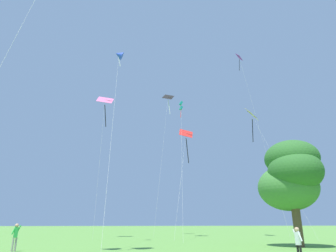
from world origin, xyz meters
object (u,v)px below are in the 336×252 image
object	(u,v)px
kite_yellow_diamond	(253,121)
kite_black_large	(168,103)
tree_right_cluster	(291,175)
person_foreground_watcher	(298,241)
kite_blue_delta	(119,55)
kite_pink_low	(105,107)
kite_red_high	(186,141)
kite_teal_box	(181,107)
person_child_small	(16,235)
kite_purple_streamer	(241,67)

from	to	relation	value
kite_yellow_diamond	kite_black_large	world-z (taller)	kite_black_large
tree_right_cluster	person_foreground_watcher	bearing A→B (deg)	-122.12
kite_blue_delta	kite_pink_low	size ratio (longest dim) A/B	1.06
kite_red_high	kite_pink_low	bearing A→B (deg)	-174.30
kite_black_large	kite_teal_box	world-z (taller)	kite_black_large
kite_black_large	person_foreground_watcher	size ratio (longest dim) A/B	15.12
kite_blue_delta	kite_red_high	size ratio (longest dim) A/B	1.33
kite_teal_box	kite_black_large	bearing A→B (deg)	97.93
kite_teal_box	person_child_small	size ratio (longest dim) A/B	11.25
kite_pink_low	person_child_small	world-z (taller)	kite_pink_low
kite_red_high	kite_teal_box	world-z (taller)	kite_teal_box
kite_blue_delta	person_foreground_watcher	distance (m)	25.17
kite_purple_streamer	kite_black_large	size ratio (longest dim) A/B	1.17
tree_right_cluster	kite_blue_delta	bearing A→B (deg)	155.17
kite_blue_delta	kite_teal_box	distance (m)	14.62
kite_yellow_diamond	kite_teal_box	bearing A→B (deg)	170.01
kite_teal_box	person_child_small	distance (m)	29.13
person_foreground_watcher	kite_yellow_diamond	bearing A→B (deg)	67.09
kite_purple_streamer	kite_blue_delta	bearing A→B (deg)	-151.92
kite_purple_streamer	kite_pink_low	size ratio (longest dim) A/B	1.47
kite_black_large	kite_teal_box	bearing A→B (deg)	-82.07
person_child_small	kite_pink_low	bearing A→B (deg)	76.59
kite_pink_low	person_foreground_watcher	size ratio (longest dim) A/B	12.03
kite_purple_streamer	kite_pink_low	xyz separation A→B (m)	(-20.06, -0.15, -7.98)
person_foreground_watcher	kite_blue_delta	bearing A→B (deg)	120.04
kite_yellow_diamond	tree_right_cluster	size ratio (longest dim) A/B	2.16
kite_purple_streamer	person_child_small	bearing A→B (deg)	-144.82
kite_pink_low	tree_right_cluster	distance (m)	25.39
kite_pink_low	kite_teal_box	xyz separation A→B (m)	(10.80, 1.69, 1.33)
kite_red_high	kite_pink_low	world-z (taller)	kite_pink_low
person_child_small	kite_purple_streamer	bearing A→B (deg)	35.18
kite_teal_box	person_foreground_watcher	world-z (taller)	kite_teal_box
person_child_small	person_foreground_watcher	xyz separation A→B (m)	(14.48, -8.13, -0.09)
person_child_small	kite_yellow_diamond	bearing A→B (deg)	33.78
kite_purple_streamer	kite_teal_box	distance (m)	11.50
kite_purple_streamer	person_foreground_watcher	world-z (taller)	kite_purple_streamer
kite_red_high	person_foreground_watcher	size ratio (longest dim) A/B	9.61
kite_pink_low	person_foreground_watcher	world-z (taller)	kite_pink_low
kite_black_large	person_child_small	distance (m)	34.79
kite_yellow_diamond	kite_red_high	bearing A→B (deg)	172.63
person_child_small	tree_right_cluster	xyz separation A→B (m)	(19.92, 0.54, 4.36)
kite_black_large	kite_blue_delta	bearing A→B (deg)	-115.21
kite_black_large	kite_red_high	world-z (taller)	kite_black_large
kite_red_high	person_child_small	xyz separation A→B (m)	(-15.40, -17.95, -11.62)
person_foreground_watcher	kite_pink_low	bearing A→B (deg)	112.77
kite_black_large	kite_pink_low	size ratio (longest dim) A/B	1.26
person_foreground_watcher	tree_right_cluster	xyz separation A→B (m)	(5.44, 8.67, 4.45)
kite_teal_box	tree_right_cluster	xyz separation A→B (m)	(5.11, -17.96, -12.58)
tree_right_cluster	kite_yellow_diamond	bearing A→B (deg)	72.63
kite_blue_delta	person_foreground_watcher	size ratio (longest dim) A/B	12.79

